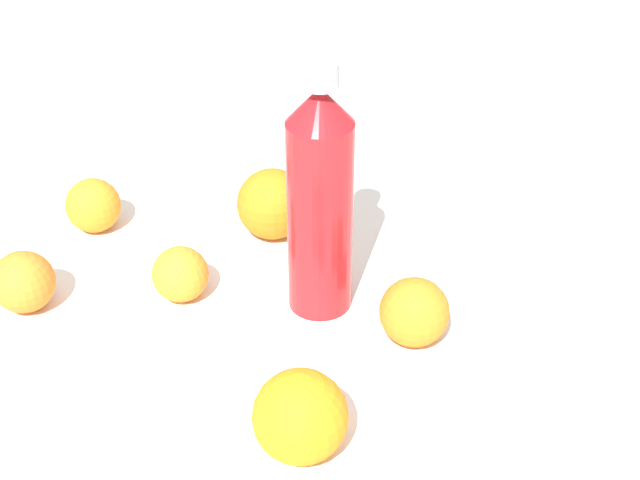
{
  "coord_description": "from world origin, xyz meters",
  "views": [
    {
      "loc": [
        -0.65,
        0.27,
        0.58
      ],
      "look_at": [
        0.04,
        0.02,
        0.08
      ],
      "focal_mm": 49.19,
      "sensor_mm": 36.0,
      "label": 1
    }
  ],
  "objects": [
    {
      "name": "water_bottle",
      "position": [
        0.04,
        0.02,
        0.13
      ],
      "size": [
        0.07,
        0.07,
        0.27
      ],
      "rotation": [
        0.0,
        0.0,
        0.77
      ],
      "color": "red",
      "rests_on": "ground_plane"
    },
    {
      "name": "orange_0",
      "position": [
        0.18,
        0.03,
        0.04
      ],
      "size": [
        0.08,
        0.08,
        0.08
      ],
      "primitive_type": "sphere",
      "color": "orange",
      "rests_on": "ground_plane"
    },
    {
      "name": "orange_2",
      "position": [
        0.14,
        0.31,
        0.03
      ],
      "size": [
        0.07,
        0.07,
        0.07
      ],
      "primitive_type": "sphere",
      "color": "orange",
      "rests_on": "ground_plane"
    },
    {
      "name": "orange_5",
      "position": [
        0.27,
        0.22,
        0.03
      ],
      "size": [
        0.07,
        0.07,
        0.07
      ],
      "primitive_type": "sphere",
      "color": "orange",
      "rests_on": "ground_plane"
    },
    {
      "name": "orange_4",
      "position": [
        -0.05,
        -0.05,
        0.04
      ],
      "size": [
        0.07,
        0.07,
        0.07
      ],
      "primitive_type": "sphere",
      "color": "orange",
      "rests_on": "ground_plane"
    },
    {
      "name": "ground_plane",
      "position": [
        0.0,
        0.0,
        0.0
      ],
      "size": [
        2.4,
        2.4,
        0.0
      ],
      "primitive_type": "plane",
      "color": "silver"
    },
    {
      "name": "orange_3",
      "position": [
        0.1,
        0.16,
        0.03
      ],
      "size": [
        0.06,
        0.06,
        0.06
      ],
      "primitive_type": "sphere",
      "color": "orange",
      "rests_on": "ground_plane"
    },
    {
      "name": "orange_1",
      "position": [
        -0.15,
        0.11,
        0.04
      ],
      "size": [
        0.08,
        0.08,
        0.08
      ],
      "primitive_type": "sphere",
      "color": "orange",
      "rests_on": "ground_plane"
    }
  ]
}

